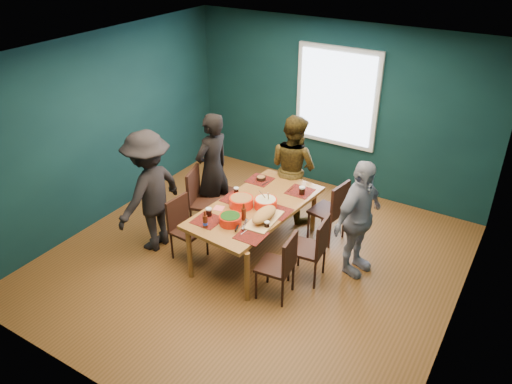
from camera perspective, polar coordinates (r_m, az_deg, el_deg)
room at (r=6.19m, az=0.95°, el=3.71°), size 5.01×5.01×2.71m
dining_table at (r=6.50m, az=-0.01°, el=-2.05°), size 1.12×2.00×0.73m
chair_left_far at (r=7.42m, az=-3.89°, el=0.51°), size 0.41×0.41×0.82m
chair_left_mid at (r=7.05m, az=-6.32°, el=-0.49°), size 0.54×0.54×0.96m
chair_left_near at (r=6.59m, az=-8.29°, el=-3.58°), size 0.41×0.41×0.85m
chair_right_far at (r=6.88m, az=8.79°, el=-1.76°), size 0.47×0.47×0.92m
chair_right_mid at (r=6.13m, az=6.68°, el=-6.03°), size 0.44×0.44×0.88m
chair_right_near at (r=5.84m, az=2.97°, el=-8.02°), size 0.43×0.43×0.87m
person_far_left at (r=7.17m, az=-5.00°, el=2.62°), size 0.48×0.66×1.68m
person_back at (r=7.31m, az=4.28°, el=2.85°), size 0.91×0.79×1.59m
person_right at (r=6.23m, az=11.61°, el=-3.02°), size 0.58×0.97×1.55m
person_near_left at (r=6.69m, az=-12.08°, el=0.04°), size 0.63×1.09×1.69m
bowl_salad at (r=6.41m, az=-1.70°, el=-1.10°), size 0.31×0.31×0.13m
bowl_dumpling at (r=6.39m, az=1.11°, el=-1.23°), size 0.30×0.30×0.27m
bowl_herbs at (r=6.06m, az=-2.95°, el=-3.13°), size 0.27×0.27×0.12m
cutting_board at (r=6.10m, az=0.92°, el=-2.75°), size 0.36×0.72×0.16m
small_bowl at (r=7.06m, az=0.58°, el=1.59°), size 0.13×0.13×0.06m
beer_bottle_a at (r=6.01m, az=-5.83°, el=-3.38°), size 0.06×0.06×0.23m
beer_bottle_b at (r=6.12m, az=-1.41°, el=-2.48°), size 0.06×0.06×0.23m
cola_glass_a at (r=6.24m, az=-5.42°, el=-2.26°), size 0.08×0.08×0.11m
cola_glass_b at (r=5.98m, az=1.26°, el=-3.75°), size 0.07×0.07×0.09m
cola_glass_c at (r=6.71m, az=5.29°, el=0.19°), size 0.08×0.08×0.12m
cola_glass_d at (r=6.70m, az=-2.26°, el=0.17°), size 0.07×0.07×0.09m
napkin_a at (r=6.30m, az=2.89°, el=-2.42°), size 0.17×0.17×0.00m
napkin_b at (r=6.41m, az=-4.26°, el=-1.85°), size 0.15×0.15×0.00m
napkin_c at (r=5.83m, az=-0.33°, el=-5.25°), size 0.17×0.17×0.00m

